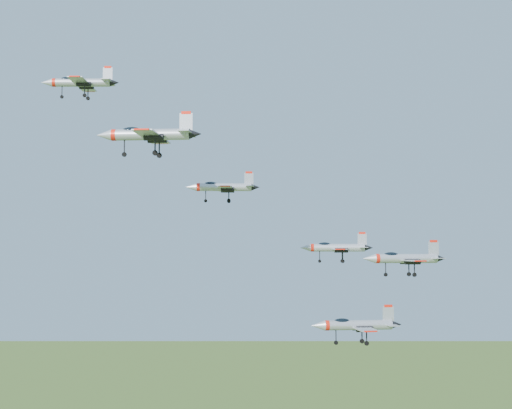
{
  "coord_description": "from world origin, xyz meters",
  "views": [
    {
      "loc": [
        2.62,
        -101.16,
        130.53
      ],
      "look_at": [
        5.61,
        -0.92,
        136.67
      ],
      "focal_mm": 50.0,
      "sensor_mm": 36.0,
      "label": 1
    }
  ],
  "objects": [
    {
      "name": "jet_lead",
      "position": [
        -22.51,
        12.8,
        157.17
      ],
      "size": [
        12.63,
        10.39,
        3.38
      ],
      "rotation": [
        0.0,
        0.0,
        -0.03
      ],
      "color": "#A9ADB6"
    },
    {
      "name": "jet_left_high",
      "position": [
        0.77,
        -0.7,
        139.16
      ],
      "size": [
        10.51,
        8.62,
        2.82
      ],
      "rotation": [
        0.0,
        0.0,
        0.01
      ],
      "color": "#A9ADB6"
    },
    {
      "name": "jet_right_high",
      "position": [
        -8.27,
        -13.12,
        144.63
      ],
      "size": [
        13.38,
        11.12,
        3.57
      ],
      "rotation": [
        0.0,
        0.0,
        -0.11
      ],
      "color": "#A9ADB6"
    },
    {
      "name": "jet_left_low",
      "position": [
        17.85,
        6.25,
        130.61
      ],
      "size": [
        11.07,
        9.19,
        2.96
      ],
      "rotation": [
        0.0,
        0.0,
        -0.1
      ],
      "color": "#A9ADB6"
    },
    {
      "name": "jet_right_low",
      "position": [
        23.49,
        -13.56,
        129.26
      ],
      "size": [
        10.75,
        8.93,
        2.87
      ],
      "rotation": [
        0.0,
        0.0,
        0.11
      ],
      "color": "#A9ADB6"
    },
    {
      "name": "jet_trail",
      "position": [
        20.23,
        2.84,
        119.36
      ],
      "size": [
        13.6,
        11.29,
        3.63
      ],
      "rotation": [
        0.0,
        0.0,
        0.1
      ],
      "color": "#A9ADB6"
    }
  ]
}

